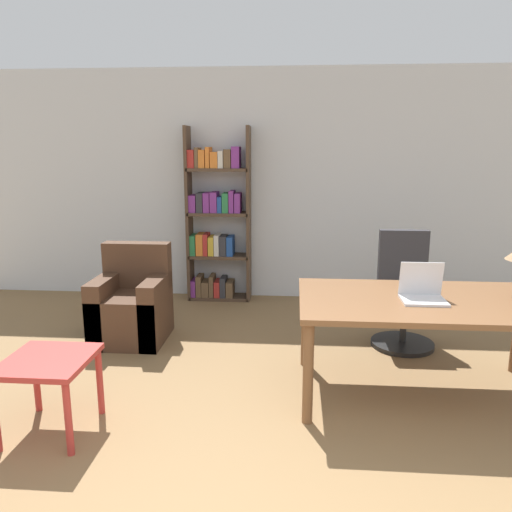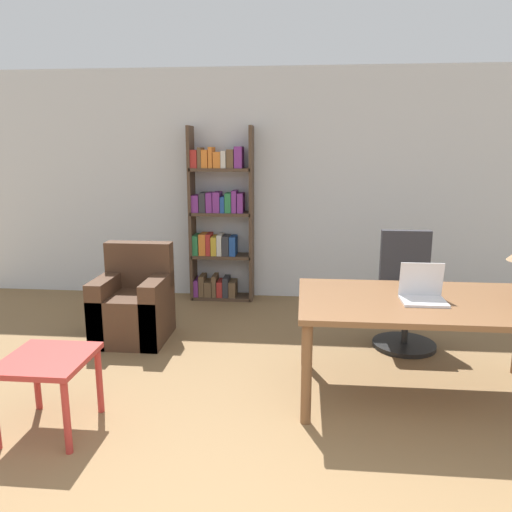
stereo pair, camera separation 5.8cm
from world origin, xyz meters
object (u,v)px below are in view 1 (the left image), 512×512
at_px(desk, 427,309).
at_px(office_chair, 403,297).
at_px(laptop, 422,292).
at_px(armchair, 132,308).
at_px(bookshelf, 216,222).
at_px(side_table_blue, 48,370).

height_order(desk, office_chair, office_chair).
bearing_deg(office_chair, laptop, -95.63).
xyz_separation_m(desk, armchair, (-2.48, 0.92, -0.35)).
distance_m(office_chair, bookshelf, 2.37).
bearing_deg(side_table_blue, office_chair, 33.69).
height_order(laptop, armchair, laptop).
xyz_separation_m(desk, side_table_blue, (-2.49, -0.69, -0.24)).
height_order(desk, bookshelf, bookshelf).
xyz_separation_m(office_chair, bookshelf, (-1.94, 1.28, 0.49)).
distance_m(side_table_blue, armchair, 1.61).
relative_size(laptop, side_table_blue, 0.55).
relative_size(side_table_blue, bookshelf, 0.27).
bearing_deg(laptop, armchair, 158.82).
height_order(office_chair, armchair, office_chair).
distance_m(desk, armchair, 2.67).
distance_m(office_chair, armchair, 2.54).
relative_size(desk, laptop, 6.01).
relative_size(desk, bookshelf, 0.89).
height_order(laptop, bookshelf, bookshelf).
distance_m(office_chair, side_table_blue, 3.06).
bearing_deg(office_chair, side_table_blue, -146.31).
height_order(office_chair, side_table_blue, office_chair).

